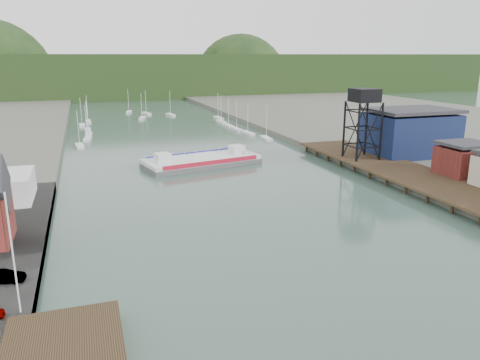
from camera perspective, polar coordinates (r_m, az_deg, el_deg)
ground at (r=50.08m, az=16.17°, el=-16.21°), size 600.00×600.00×0.00m
east_land at (r=166.25m, az=27.04°, el=4.55°), size 120.00×400.00×3.20m
east_pier at (r=104.05m, az=19.22°, el=1.06°), size 14.00×70.00×2.45m
flagpole at (r=48.64m, az=-25.96°, el=-8.14°), size 0.16×0.16×12.00m
lift_tower at (r=111.18m, az=14.92°, el=9.44°), size 6.50×6.50×16.00m
blue_shed at (r=122.57m, az=20.05°, el=5.46°), size 20.50×14.50×11.30m
marina_sailboats at (r=176.81m, az=-9.95°, el=6.61°), size 57.71×92.65×0.90m
distant_hills at (r=337.04m, az=-15.07°, el=11.93°), size 500.00×120.00×80.00m
chain_ferry at (r=111.80m, az=-4.69°, el=2.37°), size 28.81×16.30×3.91m
car_west_b at (r=57.46m, az=-26.79°, el=-10.50°), size 4.36×2.07×1.38m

